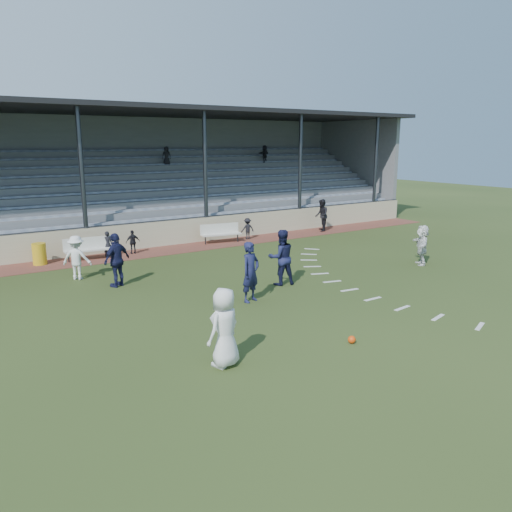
% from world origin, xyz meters
% --- Properties ---
extents(ground, '(90.00, 90.00, 0.00)m').
position_xyz_m(ground, '(0.00, 0.00, 0.00)').
color(ground, '#2B3A18').
rests_on(ground, ground).
extents(cinder_track, '(34.00, 2.00, 0.02)m').
position_xyz_m(cinder_track, '(0.00, 10.50, 0.01)').
color(cinder_track, brown).
rests_on(cinder_track, ground).
extents(retaining_wall, '(34.00, 0.18, 1.20)m').
position_xyz_m(retaining_wall, '(0.00, 11.55, 0.60)').
color(retaining_wall, '#BCB391').
rests_on(retaining_wall, ground).
extents(bench_left, '(2.03, 0.63, 0.95)m').
position_xyz_m(bench_left, '(-3.25, 10.55, 0.58)').
color(bench_left, beige).
rests_on(bench_left, cinder_track).
extents(bench_right, '(2.04, 0.78, 0.95)m').
position_xyz_m(bench_right, '(3.25, 10.66, 0.58)').
color(bench_right, beige).
rests_on(bench_right, cinder_track).
extents(trash_bin, '(0.55, 0.55, 0.88)m').
position_xyz_m(trash_bin, '(-5.17, 10.76, 0.46)').
color(trash_bin, gold).
rests_on(trash_bin, cinder_track).
extents(football, '(0.20, 0.20, 0.20)m').
position_xyz_m(football, '(-0.27, -2.27, 0.10)').
color(football, '#D7420C').
rests_on(football, ground).
extents(player_white_lead, '(1.03, 0.84, 1.81)m').
position_xyz_m(player_white_lead, '(-3.55, -1.62, 0.91)').
color(player_white_lead, silver).
rests_on(player_white_lead, ground).
extents(player_navy_lead, '(0.80, 0.65, 1.91)m').
position_xyz_m(player_navy_lead, '(-0.55, 1.97, 0.96)').
color(player_navy_lead, '#16193D').
rests_on(player_navy_lead, ground).
extents(player_navy_mid, '(1.11, 0.95, 1.97)m').
position_xyz_m(player_navy_mid, '(1.38, 2.99, 0.98)').
color(player_navy_mid, '#16193D').
rests_on(player_navy_mid, ground).
extents(player_white_wing, '(1.20, 1.11, 1.62)m').
position_xyz_m(player_white_wing, '(-4.44, 7.64, 0.81)').
color(player_white_wing, silver).
rests_on(player_white_wing, ground).
extents(player_navy_wing, '(1.20, 0.91, 1.89)m').
position_xyz_m(player_navy_wing, '(-3.50, 5.93, 0.94)').
color(player_navy_wing, '#16193D').
rests_on(player_navy_wing, ground).
extents(player_white_back, '(1.35, 1.48, 1.64)m').
position_xyz_m(player_white_back, '(7.94, 2.22, 0.82)').
color(player_white_back, silver).
rests_on(player_white_back, ground).
extents(official, '(1.05, 1.10, 1.79)m').
position_xyz_m(official, '(9.63, 10.43, 0.92)').
color(official, black).
rests_on(official, cinder_track).
extents(sub_left_near, '(0.49, 0.41, 1.14)m').
position_xyz_m(sub_left_near, '(-2.42, 10.57, 0.59)').
color(sub_left_near, black).
rests_on(sub_left_near, cinder_track).
extents(sub_left_far, '(0.65, 0.32, 1.06)m').
position_xyz_m(sub_left_far, '(-1.26, 10.63, 0.55)').
color(sub_left_far, black).
rests_on(sub_left_far, cinder_track).
extents(sub_right, '(0.75, 0.49, 1.10)m').
position_xyz_m(sub_right, '(4.88, 10.70, 0.57)').
color(sub_right, black).
rests_on(sub_right, cinder_track).
extents(grandstand, '(34.60, 9.00, 6.61)m').
position_xyz_m(grandstand, '(0.01, 16.26, 2.20)').
color(grandstand, slate).
rests_on(grandstand, ground).
extents(penalty_arc, '(3.89, 14.63, 0.01)m').
position_xyz_m(penalty_arc, '(4.12, 0.00, 0.01)').
color(penalty_arc, silver).
rests_on(penalty_arc, ground).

